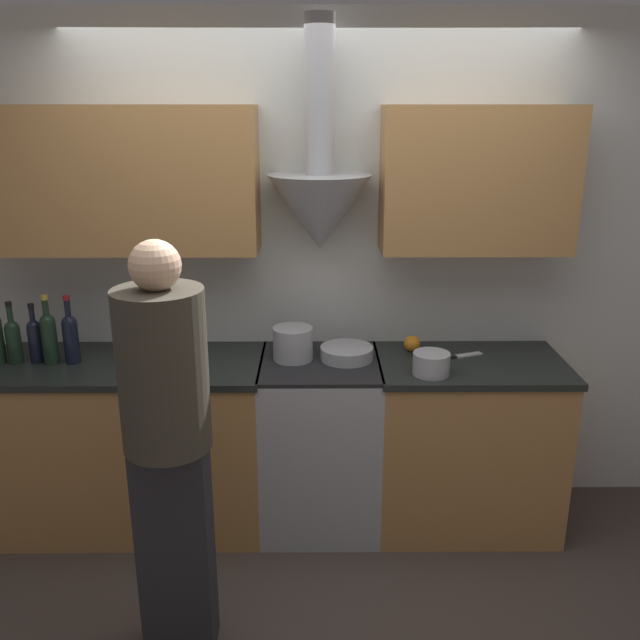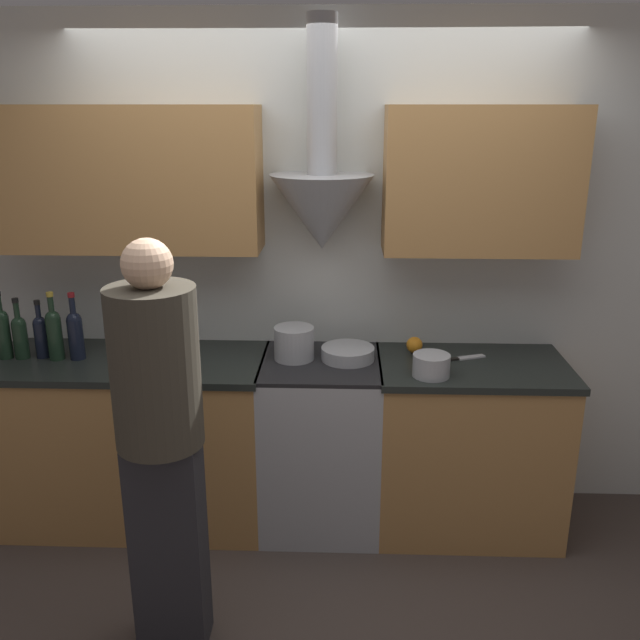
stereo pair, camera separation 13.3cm
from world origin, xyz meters
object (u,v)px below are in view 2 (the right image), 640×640
object	(u,v)px
wine_bottle_0	(3,331)
orange_fruit	(414,345)
mixing_bowl	(348,353)
stove_range	(321,442)
wine_bottle_3	(54,332)
wine_bottle_4	(75,332)
stock_pot	(294,343)
person_foreground_left	(161,436)
wine_bottle_2	(41,334)
wine_bottle_1	(20,335)
saucepan	(431,365)

from	to	relation	value
wine_bottle_0	orange_fruit	world-z (taller)	wine_bottle_0
mixing_bowl	stove_range	bearing A→B (deg)	-167.79
wine_bottle_3	wine_bottle_4	distance (m)	0.10
stock_pot	mixing_bowl	size ratio (longest dim) A/B	0.75
person_foreground_left	stock_pot	bearing A→B (deg)	64.43
stove_range	wine_bottle_2	distance (m)	1.53
stock_pot	orange_fruit	size ratio (longest dim) A/B	2.40
wine_bottle_4	person_foreground_left	bearing A→B (deg)	-53.29
wine_bottle_0	orange_fruit	bearing A→B (deg)	4.22
wine_bottle_1	wine_bottle_4	distance (m)	0.29
stove_range	wine_bottle_4	bearing A→B (deg)	-179.60
wine_bottle_2	person_foreground_left	distance (m)	1.24
stove_range	person_foreground_left	size ratio (longest dim) A/B	0.54
mixing_bowl	person_foreground_left	bearing A→B (deg)	-127.75
stove_range	wine_bottle_0	xyz separation A→B (m)	(-1.61, -0.01, 0.60)
wine_bottle_2	person_foreground_left	size ratio (longest dim) A/B	0.18
wine_bottle_3	person_foreground_left	size ratio (longest dim) A/B	0.21
person_foreground_left	mixing_bowl	bearing A→B (deg)	52.25
mixing_bowl	wine_bottle_4	bearing A→B (deg)	-178.41
wine_bottle_1	mixing_bowl	world-z (taller)	wine_bottle_1
wine_bottle_4	mixing_bowl	distance (m)	1.38
mixing_bowl	saucepan	world-z (taller)	saucepan
wine_bottle_1	stock_pot	world-z (taller)	wine_bottle_1
wine_bottle_1	wine_bottle_4	bearing A→B (deg)	-0.03
wine_bottle_2	person_foreground_left	world-z (taller)	person_foreground_left
wine_bottle_0	wine_bottle_3	bearing A→B (deg)	-1.46
wine_bottle_1	wine_bottle_3	xyz separation A→B (m)	(0.18, -0.01, 0.02)
wine_bottle_0	mixing_bowl	bearing A→B (deg)	1.35
wine_bottle_2	mixing_bowl	size ratio (longest dim) A/B	1.12
wine_bottle_0	mixing_bowl	world-z (taller)	wine_bottle_0
stove_range	mixing_bowl	distance (m)	0.51
stove_range	orange_fruit	size ratio (longest dim) A/B	10.85
stock_pot	saucepan	distance (m)	0.70
wine_bottle_1	wine_bottle_3	world-z (taller)	wine_bottle_3
wine_bottle_1	wine_bottle_2	distance (m)	0.10
wine_bottle_0	person_foreground_left	size ratio (longest dim) A/B	0.20
stove_range	stock_pot	world-z (taller)	stock_pot
wine_bottle_4	mixing_bowl	xyz separation A→B (m)	(1.37, 0.04, -0.11)
person_foreground_left	wine_bottle_4	bearing A→B (deg)	126.71
wine_bottle_4	stock_pot	xyz separation A→B (m)	(1.10, 0.04, -0.06)
wine_bottle_3	saucepan	xyz separation A→B (m)	(1.87, -0.16, -0.09)
stock_pot	mixing_bowl	xyz separation A→B (m)	(0.27, -0.00, -0.05)
wine_bottle_4	saucepan	world-z (taller)	wine_bottle_4
wine_bottle_2	orange_fruit	world-z (taller)	wine_bottle_2
stove_range	wine_bottle_1	xyz separation A→B (m)	(-1.52, -0.01, 0.58)
wine_bottle_1	orange_fruit	world-z (taller)	wine_bottle_1
stock_pot	orange_fruit	world-z (taller)	stock_pot
stock_pot	wine_bottle_2	bearing A→B (deg)	-178.98
orange_fruit	person_foreground_left	distance (m)	1.48
wine_bottle_2	saucepan	distance (m)	1.96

